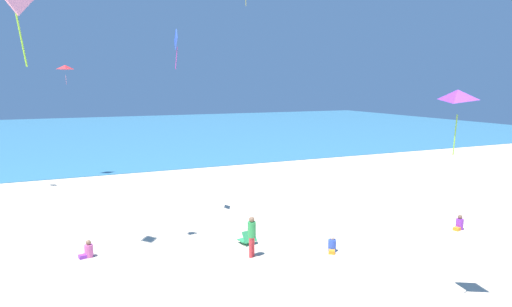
{
  "coord_description": "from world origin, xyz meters",
  "views": [
    {
      "loc": [
        -5.81,
        -7.16,
        6.45
      ],
      "look_at": [
        0.0,
        6.15,
        4.14
      ],
      "focal_mm": 30.41,
      "sensor_mm": 36.0,
      "label": 1
    }
  ],
  "objects_px": {
    "person_4": "(332,246)",
    "kite_blue": "(176,40)",
    "kite_purple": "(458,95)",
    "person_6": "(459,224)",
    "kite_red": "(65,67)",
    "person_7": "(252,234)",
    "beach_chair_mid_beach": "(248,238)",
    "person_2": "(88,251)"
  },
  "relations": [
    {
      "from": "person_2",
      "to": "person_6",
      "type": "distance_m",
      "value": 15.83
    },
    {
      "from": "kite_purple",
      "to": "kite_red",
      "type": "distance_m",
      "value": 25.71
    },
    {
      "from": "kite_purple",
      "to": "kite_blue",
      "type": "bearing_deg",
      "value": 112.35
    },
    {
      "from": "person_4",
      "to": "person_6",
      "type": "bearing_deg",
      "value": 124.59
    },
    {
      "from": "person_2",
      "to": "person_4",
      "type": "height_order",
      "value": "person_2"
    },
    {
      "from": "person_6",
      "to": "kite_red",
      "type": "xyz_separation_m",
      "value": [
        -15.8,
        18.86,
        7.38
      ]
    },
    {
      "from": "person_2",
      "to": "kite_red",
      "type": "bearing_deg",
      "value": -100.63
    },
    {
      "from": "person_2",
      "to": "person_7",
      "type": "bearing_deg",
      "value": 145.06
    },
    {
      "from": "person_7",
      "to": "kite_purple",
      "type": "distance_m",
      "value": 8.61
    },
    {
      "from": "person_6",
      "to": "person_7",
      "type": "xyz_separation_m",
      "value": [
        -9.79,
        0.86,
        0.66
      ]
    },
    {
      "from": "kite_red",
      "to": "beach_chair_mid_beach",
      "type": "bearing_deg",
      "value": -69.1
    },
    {
      "from": "beach_chair_mid_beach",
      "to": "kite_blue",
      "type": "xyz_separation_m",
      "value": [
        -1.67,
        4.53,
        8.22
      ]
    },
    {
      "from": "person_2",
      "to": "person_6",
      "type": "bearing_deg",
      "value": 156.21
    },
    {
      "from": "person_4",
      "to": "kite_red",
      "type": "height_order",
      "value": "kite_red"
    },
    {
      "from": "person_7",
      "to": "kite_purple",
      "type": "relative_size",
      "value": 0.86
    },
    {
      "from": "kite_purple",
      "to": "kite_red",
      "type": "bearing_deg",
      "value": 111.74
    },
    {
      "from": "person_4",
      "to": "person_7",
      "type": "xyz_separation_m",
      "value": [
        -3.07,
        0.79,
        0.67
      ]
    },
    {
      "from": "person_2",
      "to": "kite_purple",
      "type": "xyz_separation_m",
      "value": [
        9.2,
        -8.28,
        5.93
      ]
    },
    {
      "from": "person_6",
      "to": "kite_blue",
      "type": "relative_size",
      "value": 0.37
    },
    {
      "from": "person_4",
      "to": "kite_blue",
      "type": "height_order",
      "value": "kite_blue"
    },
    {
      "from": "person_6",
      "to": "kite_blue",
      "type": "height_order",
      "value": "kite_blue"
    },
    {
      "from": "beach_chair_mid_beach",
      "to": "person_4",
      "type": "distance_m",
      "value": 3.41
    },
    {
      "from": "person_7",
      "to": "person_4",
      "type": "bearing_deg",
      "value": 33.54
    },
    {
      "from": "person_2",
      "to": "kite_purple",
      "type": "relative_size",
      "value": 0.36
    },
    {
      "from": "kite_blue",
      "to": "kite_purple",
      "type": "bearing_deg",
      "value": -67.65
    },
    {
      "from": "person_6",
      "to": "person_7",
      "type": "height_order",
      "value": "person_7"
    },
    {
      "from": "person_4",
      "to": "kite_purple",
      "type": "xyz_separation_m",
      "value": [
        0.43,
        -5.06,
        5.94
      ]
    },
    {
      "from": "kite_blue",
      "to": "person_4",
      "type": "bearing_deg",
      "value": -56.59
    },
    {
      "from": "beach_chair_mid_beach",
      "to": "kite_red",
      "type": "distance_m",
      "value": 19.34
    },
    {
      "from": "person_7",
      "to": "kite_blue",
      "type": "relative_size",
      "value": 0.87
    },
    {
      "from": "beach_chair_mid_beach",
      "to": "person_4",
      "type": "relative_size",
      "value": 1.11
    },
    {
      "from": "person_2",
      "to": "person_7",
      "type": "relative_size",
      "value": 0.43
    },
    {
      "from": "person_4",
      "to": "kite_red",
      "type": "distance_m",
      "value": 22.14
    },
    {
      "from": "kite_blue",
      "to": "kite_red",
      "type": "distance_m",
      "value": 13.08
    },
    {
      "from": "kite_red",
      "to": "person_2",
      "type": "bearing_deg",
      "value": -88.86
    },
    {
      "from": "beach_chair_mid_beach",
      "to": "person_7",
      "type": "xyz_separation_m",
      "value": [
        -0.37,
        -1.3,
        0.66
      ]
    },
    {
      "from": "person_7",
      "to": "kite_purple",
      "type": "bearing_deg",
      "value": -11.09
    },
    {
      "from": "person_7",
      "to": "kite_blue",
      "type": "xyz_separation_m",
      "value": [
        -1.3,
        5.83,
        7.56
      ]
    },
    {
      "from": "person_4",
      "to": "person_7",
      "type": "relative_size",
      "value": 0.42
    },
    {
      "from": "kite_red",
      "to": "kite_purple",
      "type": "bearing_deg",
      "value": -68.26
    },
    {
      "from": "kite_blue",
      "to": "kite_red",
      "type": "height_order",
      "value": "kite_blue"
    },
    {
      "from": "person_4",
      "to": "person_6",
      "type": "relative_size",
      "value": 0.97
    }
  ]
}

